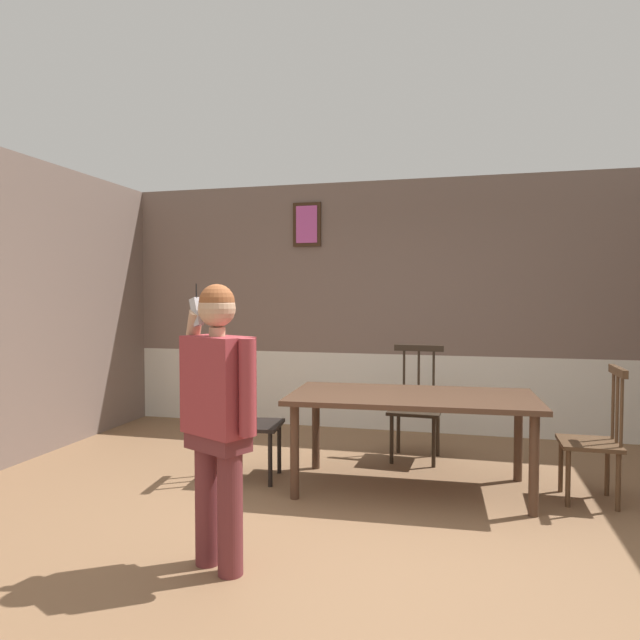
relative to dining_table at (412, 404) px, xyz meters
name	(u,v)px	position (x,y,z in m)	size (l,w,h in m)	color
ground_plane	(349,535)	(-0.31, -0.98, -0.68)	(7.28, 7.28, 0.00)	#846042
room_back_partition	(400,310)	(-0.31, 2.01, 0.69)	(6.62, 0.17, 2.85)	#756056
dining_table	(412,404)	(0.00, 0.00, 0.00)	(1.97, 1.07, 0.76)	#4C3323
chair_near_window	(416,406)	(-0.04, 0.88, -0.18)	(0.50, 0.50, 1.06)	#2D2319
chair_by_doorway	(595,439)	(1.35, 0.06, -0.21)	(0.42, 0.42, 1.02)	#513823
chair_at_table_head	(250,423)	(-1.35, -0.07, -0.21)	(0.49, 0.49, 0.96)	black
person_figure	(219,408)	(-0.93, -1.61, 0.23)	(0.52, 0.37, 1.61)	brown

